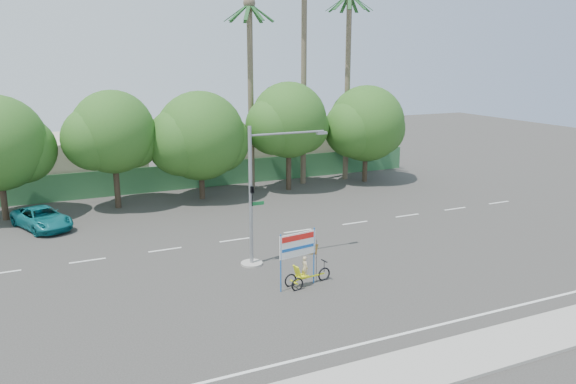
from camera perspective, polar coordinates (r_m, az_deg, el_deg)
name	(u,v)px	position (r m, az deg, el deg)	size (l,w,h in m)	color
ground	(334,285)	(26.26, 4.66, -9.38)	(120.00, 120.00, 0.00)	#33302D
sidewalk_near	(441,363)	(20.73, 15.26, -16.37)	(50.00, 2.40, 0.12)	gray
fence	(202,175)	(45.10, -8.75, 1.71)	(38.00, 0.08, 2.00)	#336B3D
building_left	(62,163)	(47.75, -21.95, 2.76)	(12.00, 8.00, 4.00)	beige
building_right	(272,150)	(51.75, -1.63, 4.31)	(14.00, 8.00, 3.60)	beige
tree_left	(112,135)	(39.64, -17.41, 5.55)	(6.66, 5.60, 8.07)	#473828
tree_center	(199,138)	(40.90, -8.98, 5.40)	(7.62, 6.40, 7.85)	#473828
tree_right	(288,123)	(43.20, 0.01, 7.04)	(6.90, 5.80, 8.36)	#473828
tree_far_right	(366,126)	(46.60, 7.91, 6.67)	(7.38, 6.20, 7.94)	#473828
palm_tall	(304,53)	(45.14, 1.63, 13.97)	(3.73, 3.79, 17.45)	#70604C
palm_mid	(348,66)	(47.05, 6.10, 12.60)	(3.73, 3.79, 15.45)	#70604C
palm_short	(250,74)	(43.36, -3.85, 11.84)	(3.73, 3.79, 14.45)	#70604C
traffic_signal	(257,208)	(27.81, -3.20, -1.65)	(4.72, 1.10, 7.00)	gray
trike_billboard	(302,263)	(25.64, 1.48, -7.26)	(2.76, 0.82, 2.73)	black
pickup_truck	(42,218)	(37.21, -23.72, -2.44)	(2.19, 4.76, 1.32)	#106D74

